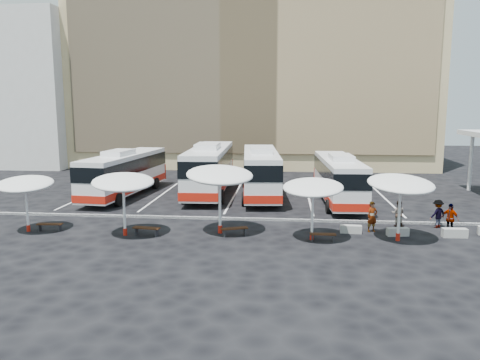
# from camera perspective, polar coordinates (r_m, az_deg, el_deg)

# --- Properties ---
(ground) EXTENTS (120.00, 120.00, 0.00)m
(ground) POSITION_cam_1_polar(r_m,az_deg,el_deg) (29.82, -2.47, -5.06)
(ground) COLOR black
(ground) RESTS_ON ground
(sandstone_building) EXTENTS (42.00, 18.25, 29.60)m
(sandstone_building) POSITION_cam_1_polar(r_m,az_deg,el_deg) (60.86, 1.71, 14.13)
(sandstone_building) COLOR tan
(sandstone_building) RESTS_ON ground
(apartment_block) EXTENTS (14.00, 14.00, 18.00)m
(apartment_block) POSITION_cam_1_polar(r_m,az_deg,el_deg) (65.08, -24.39, 9.81)
(apartment_block) COLOR silver
(apartment_block) RESTS_ON ground
(curb_divider) EXTENTS (34.00, 0.25, 0.15)m
(curb_divider) POSITION_cam_1_polar(r_m,az_deg,el_deg) (30.28, -2.34, -4.69)
(curb_divider) COLOR black
(curb_divider) RESTS_ON ground
(bay_lines) EXTENTS (24.15, 12.00, 0.01)m
(bay_lines) POSITION_cam_1_polar(r_m,az_deg,el_deg) (37.56, -0.79, -2.08)
(bay_lines) COLOR white
(bay_lines) RESTS_ON ground
(bus_0) EXTENTS (3.70, 12.22, 3.82)m
(bus_0) POSITION_cam_1_polar(r_m,az_deg,el_deg) (38.95, -13.84, 0.96)
(bus_0) COLOR white
(bus_0) RESTS_ON ground
(bus_1) EXTENTS (3.49, 13.54, 4.27)m
(bus_1) POSITION_cam_1_polar(r_m,az_deg,el_deg) (39.07, -3.72, 1.57)
(bus_1) COLOR white
(bus_1) RESTS_ON ground
(bus_2) EXTENTS (3.75, 12.91, 4.04)m
(bus_2) POSITION_cam_1_polar(r_m,az_deg,el_deg) (38.08, 2.52, 1.20)
(bus_2) COLOR white
(bus_2) RESTS_ON ground
(bus_3) EXTENTS (3.10, 11.82, 3.72)m
(bus_3) POSITION_cam_1_polar(r_m,az_deg,el_deg) (36.13, 11.91, 0.33)
(bus_3) COLOR white
(bus_3) RESTS_ON ground
(sunshade_0) EXTENTS (3.92, 3.95, 3.30)m
(sunshade_0) POSITION_cam_1_polar(r_m,az_deg,el_deg) (29.62, -24.72, -0.45)
(sunshade_0) COLOR white
(sunshade_0) RESTS_ON ground
(sunshade_1) EXTENTS (4.48, 4.50, 3.59)m
(sunshade_1) POSITION_cam_1_polar(r_m,az_deg,el_deg) (26.82, -14.06, -0.27)
(sunshade_1) COLOR white
(sunshade_1) RESTS_ON ground
(sunshade_2) EXTENTS (4.98, 5.01, 3.98)m
(sunshade_2) POSITION_cam_1_polar(r_m,az_deg,el_deg) (26.48, -2.49, 0.60)
(sunshade_2) COLOR white
(sunshade_2) RESTS_ON ground
(sunshade_3) EXTENTS (3.79, 3.83, 3.42)m
(sunshade_3) POSITION_cam_1_polar(r_m,az_deg,el_deg) (25.48, 8.89, -0.91)
(sunshade_3) COLOR white
(sunshade_3) RESTS_ON ground
(sunshade_4) EXTENTS (4.21, 4.25, 3.68)m
(sunshade_4) POSITION_cam_1_polar(r_m,az_deg,el_deg) (26.41, 19.01, -0.48)
(sunshade_4) COLOR white
(sunshade_4) RESTS_ON ground
(wood_bench_0) EXTENTS (1.50, 0.50, 0.45)m
(wood_bench_0) POSITION_cam_1_polar(r_m,az_deg,el_deg) (29.66, -22.18, -5.13)
(wood_bench_0) COLOR black
(wood_bench_0) RESTS_ON ground
(wood_bench_1) EXTENTS (1.60, 0.64, 0.48)m
(wood_bench_1) POSITION_cam_1_polar(r_m,az_deg,el_deg) (27.05, -11.34, -5.91)
(wood_bench_1) COLOR black
(wood_bench_1) RESTS_ON ground
(wood_bench_2) EXTENTS (1.56, 0.93, 0.47)m
(wood_bench_2) POSITION_cam_1_polar(r_m,az_deg,el_deg) (26.49, -0.70, -6.07)
(wood_bench_2) COLOR black
(wood_bench_2) RESTS_ON ground
(wood_bench_3) EXTENTS (1.41, 0.40, 0.43)m
(wood_bench_3) POSITION_cam_1_polar(r_m,az_deg,el_deg) (25.84, 10.06, -6.66)
(wood_bench_3) COLOR black
(wood_bench_3) RESTS_ON ground
(conc_bench_0) EXTENTS (1.23, 0.46, 0.45)m
(conc_bench_0) POSITION_cam_1_polar(r_m,az_deg,el_deg) (27.83, 13.36, -5.85)
(conc_bench_0) COLOR gray
(conc_bench_0) RESTS_ON ground
(conc_bench_1) EXTENTS (1.26, 0.59, 0.45)m
(conc_bench_1) POSITION_cam_1_polar(r_m,az_deg,el_deg) (27.98, 18.66, -6.01)
(conc_bench_1) COLOR gray
(conc_bench_1) RESTS_ON ground
(conc_bench_2) EXTENTS (1.35, 0.49, 0.50)m
(conc_bench_2) POSITION_cam_1_polar(r_m,az_deg,el_deg) (28.84, 24.69, -5.88)
(conc_bench_2) COLOR gray
(conc_bench_2) RESTS_ON ground
(passenger_0) EXTENTS (0.77, 0.65, 1.79)m
(passenger_0) POSITION_cam_1_polar(r_m,az_deg,el_deg) (28.27, 15.81, -4.33)
(passenger_0) COLOR black
(passenger_0) RESTS_ON ground
(passenger_1) EXTENTS (0.93, 0.83, 1.60)m
(passenger_1) POSITION_cam_1_polar(r_m,az_deg,el_deg) (29.95, 18.74, -3.91)
(passenger_1) COLOR black
(passenger_1) RESTS_ON ground
(passenger_2) EXTENTS (1.03, 1.02, 1.75)m
(passenger_2) POSITION_cam_1_polar(r_m,az_deg,el_deg) (29.42, 24.21, -4.31)
(passenger_2) COLOR black
(passenger_2) RESTS_ON ground
(passenger_3) EXTENTS (1.28, 1.12, 1.71)m
(passenger_3) POSITION_cam_1_polar(r_m,az_deg,el_deg) (30.52, 22.92, -3.80)
(passenger_3) COLOR black
(passenger_3) RESTS_ON ground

